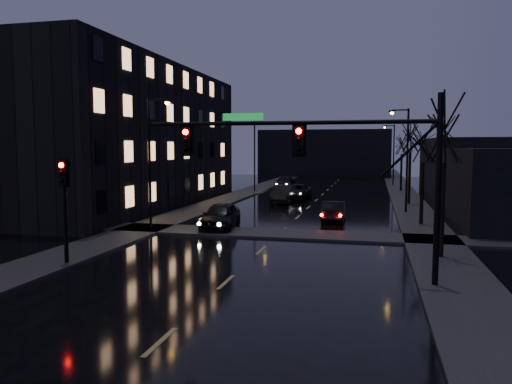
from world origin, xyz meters
The scene contains 22 objects.
ground centered at (0.00, 0.00, 0.00)m, with size 160.00×160.00×0.00m, color black.
sidewalk_left centered at (-8.50, 35.00, 0.06)m, with size 3.00×140.00×0.12m, color #2D2D2B.
sidewalk_right centered at (8.50, 35.00, 0.06)m, with size 3.00×140.00×0.12m, color #2D2D2B.
sidewalk_cross centered at (0.00, 18.50, 0.06)m, with size 40.00×3.00×0.12m, color #2D2D2B.
apartment_block centered at (-16.50, 30.00, 6.00)m, with size 12.00×30.00×12.00m, color black.
commercial_right_far centered at (17.00, 48.00, 3.00)m, with size 12.00×18.00×6.00m, color black.
far_block centered at (-3.00, 78.00, 4.00)m, with size 22.00×10.00×8.00m, color black.
signal_mast centered at (3.85, 9.00, 4.87)m, with size 11.11×0.41×7.00m.
signal_pole_left centered at (-7.50, 8.99, 3.01)m, with size 0.35×0.41×4.53m.
tree_near centered at (8.40, 14.00, 6.22)m, with size 3.52×3.52×8.08m.
tree_mid_a centered at (8.40, 24.00, 5.83)m, with size 3.30×3.30×7.58m.
tree_mid_b centered at (8.40, 36.00, 6.61)m, with size 3.74×3.74×8.59m.
tree_far centered at (8.40, 50.00, 6.06)m, with size 3.43×3.43×7.88m.
streetlight_l_near centered at (-7.58, 18.00, 4.77)m, with size 1.53×0.28×8.00m.
streetlight_l_far centered at (-7.58, 45.00, 4.77)m, with size 1.53×0.28×8.00m.
streetlight_r_mid centered at (7.58, 30.00, 4.77)m, with size 1.53×0.28×8.00m.
streetlight_r_far centered at (7.58, 58.00, 4.77)m, with size 1.53×0.28×8.00m.
oncoming_car_a centered at (-3.86, 19.62, 0.82)m, with size 1.95×4.84×1.65m, color black.
oncoming_car_b centered at (-2.67, 34.87, 0.82)m, with size 1.73×4.97×1.64m, color black.
oncoming_car_c centered at (-1.95, 38.86, 0.72)m, with size 2.39×5.18×1.44m, color black.
oncoming_car_d centered at (-5.33, 50.63, 0.74)m, with size 2.07×5.09×1.48m, color black.
lead_car centered at (2.71, 24.65, 0.70)m, with size 1.48×4.26×1.40m, color black.
Camera 1 is at (5.37, -9.73, 5.09)m, focal length 35.00 mm.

